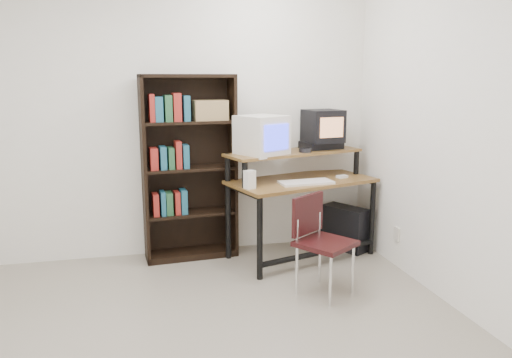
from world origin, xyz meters
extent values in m
cube|color=white|center=(0.00, 2.00, 1.30)|extent=(4.00, 0.01, 2.60)
cube|color=white|center=(0.00, -2.00, 1.30)|extent=(4.00, 0.01, 2.60)
cube|color=white|center=(2.00, 0.00, 1.30)|extent=(0.01, 4.00, 2.60)
cube|color=brown|center=(1.25, 1.60, 0.72)|extent=(1.44, 1.00, 0.03)
cube|color=brown|center=(1.21, 1.73, 0.97)|extent=(1.37, 0.75, 0.02)
cylinder|color=black|center=(0.74, 1.15, 0.36)|extent=(0.05, 0.05, 0.72)
cylinder|color=black|center=(1.92, 1.50, 0.36)|extent=(0.05, 0.05, 0.72)
cylinder|color=black|center=(0.58, 1.70, 0.49)|extent=(0.05, 0.05, 0.98)
cylinder|color=black|center=(1.76, 2.05, 0.49)|extent=(0.05, 0.05, 0.98)
cylinder|color=black|center=(1.33, 1.32, 0.12)|extent=(1.19, 0.40, 0.05)
cube|color=white|center=(0.88, 1.63, 1.15)|extent=(0.51, 0.51, 0.35)
cube|color=#303AFF|center=(0.97, 1.46, 1.15)|extent=(0.25, 0.14, 0.22)
cube|color=black|center=(1.52, 1.83, 1.01)|extent=(0.41, 0.33, 0.08)
cube|color=black|center=(1.52, 1.80, 1.20)|extent=(0.37, 0.36, 0.30)
cube|color=tan|center=(1.55, 1.64, 1.20)|extent=(0.24, 0.05, 0.18)
cylinder|color=#26262B|center=(1.29, 1.64, 0.99)|extent=(0.16, 0.16, 0.05)
cube|color=white|center=(1.23, 1.43, 0.74)|extent=(0.48, 0.24, 0.03)
cube|color=black|center=(1.64, 1.61, 0.72)|extent=(0.23, 0.19, 0.01)
cube|color=white|center=(1.64, 1.59, 0.74)|extent=(0.11, 0.09, 0.03)
cube|color=white|center=(0.70, 1.35, 0.80)|extent=(0.10, 0.10, 0.17)
cube|color=black|center=(1.74, 1.70, 0.21)|extent=(0.40, 0.49, 0.42)
cube|color=black|center=(1.16, 0.76, 0.41)|extent=(0.53, 0.53, 0.04)
cube|color=black|center=(1.06, 0.90, 0.61)|extent=(0.32, 0.23, 0.31)
cylinder|color=silver|center=(1.12, 0.54, 0.19)|extent=(0.02, 0.02, 0.39)
cylinder|color=silver|center=(1.38, 0.72, 0.19)|extent=(0.02, 0.02, 0.39)
cylinder|color=silver|center=(0.95, 0.80, 0.19)|extent=(0.02, 0.02, 0.39)
cylinder|color=silver|center=(1.20, 0.97, 0.19)|extent=(0.02, 0.02, 0.39)
cube|color=black|center=(-0.15, 1.80, 0.84)|extent=(0.05, 0.28, 1.68)
cube|color=black|center=(0.65, 1.86, 0.84)|extent=(0.05, 0.28, 1.68)
cube|color=black|center=(0.24, 1.96, 0.84)|extent=(0.84, 0.08, 1.68)
cube|color=black|center=(0.25, 1.83, 1.67)|extent=(0.86, 0.34, 0.03)
cube|color=black|center=(0.25, 1.83, 0.03)|extent=(0.86, 0.34, 0.06)
cube|color=black|center=(0.25, 1.83, 0.42)|extent=(0.80, 0.32, 0.03)
cube|color=black|center=(0.25, 1.83, 0.84)|extent=(0.80, 0.32, 0.02)
cube|color=black|center=(0.25, 1.83, 1.26)|extent=(0.80, 0.32, 0.02)
cube|color=#93764A|center=(0.45, 1.84, 1.36)|extent=(0.31, 0.23, 0.18)
cube|color=beige|center=(1.99, 1.15, 0.30)|extent=(0.02, 0.08, 0.12)
camera|label=1|loc=(-0.20, -2.65, 1.66)|focal=35.00mm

